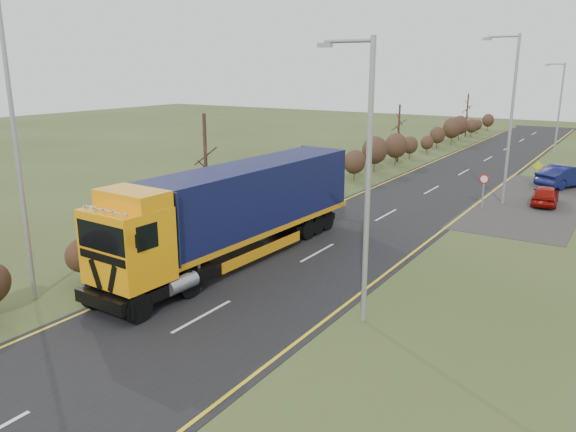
# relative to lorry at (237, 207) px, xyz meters

# --- Properties ---
(ground) EXTENTS (160.00, 160.00, 0.00)m
(ground) POSITION_rel_lorry_xyz_m (2.55, -1.38, -2.40)
(ground) COLOR #37431C
(ground) RESTS_ON ground
(road) EXTENTS (8.00, 120.00, 0.02)m
(road) POSITION_rel_lorry_xyz_m (2.55, 8.62, -2.39)
(road) COLOR black
(road) RESTS_ON ground
(layby) EXTENTS (6.00, 18.00, 0.02)m
(layby) POSITION_rel_lorry_xyz_m (9.05, 18.62, -2.38)
(layby) COLOR #292725
(layby) RESTS_ON ground
(lane_markings) EXTENTS (7.52, 116.00, 0.01)m
(lane_markings) POSITION_rel_lorry_xyz_m (2.55, 8.31, -2.37)
(lane_markings) COLOR yellow
(lane_markings) RESTS_ON road
(hedgerow) EXTENTS (2.24, 102.04, 6.05)m
(hedgerow) POSITION_rel_lorry_xyz_m (-3.45, 6.52, -0.78)
(hedgerow) COLOR #321E16
(hedgerow) RESTS_ON ground
(lorry) EXTENTS (3.01, 15.23, 4.22)m
(lorry) POSITION_rel_lorry_xyz_m (0.00, 0.00, 0.00)
(lorry) COLOR black
(lorry) RESTS_ON ground
(car_red_hatchback) EXTENTS (1.75, 3.72, 1.23)m
(car_red_hatchback) POSITION_rel_lorry_xyz_m (9.82, 18.24, -1.78)
(car_red_hatchback) COLOR #8D0B07
(car_red_hatchback) RESTS_ON ground
(car_blue_sedan) EXTENTS (3.72, 4.93, 1.55)m
(car_blue_sedan) POSITION_rel_lorry_xyz_m (10.18, 24.79, -1.62)
(car_blue_sedan) COLOR #0A0F3B
(car_blue_sedan) RESTS_ON ground
(streetlight_near) EXTENTS (1.95, 0.18, 9.18)m
(streetlight_near) POSITION_rel_lorry_xyz_m (7.19, -2.70, 2.66)
(streetlight_near) COLOR #96989B
(streetlight_near) RESTS_ON ground
(streetlight_mid) EXTENTS (2.15, 0.20, 10.15)m
(streetlight_mid) POSITION_rel_lorry_xyz_m (7.43, 17.18, 3.23)
(streetlight_mid) COLOR #96989B
(streetlight_mid) RESTS_ON ground
(streetlight_far) EXTENTS (1.84, 0.18, 8.65)m
(streetlight_far) POSITION_rel_lorry_xyz_m (7.06, 41.95, 2.36)
(streetlight_far) COLOR #96989B
(streetlight_far) RESTS_ON ground
(left_pole) EXTENTS (0.16, 0.16, 11.30)m
(left_pole) POSITION_rel_lorry_xyz_m (-3.67, -7.51, 3.25)
(left_pole) COLOR #96989B
(left_pole) RESTS_ON ground
(speed_sign) EXTENTS (0.57, 0.10, 2.07)m
(speed_sign) POSITION_rel_lorry_xyz_m (6.75, 15.35, -0.97)
(speed_sign) COLOR #96989B
(speed_sign) RESTS_ON ground
(warning_board) EXTENTS (0.68, 0.11, 1.77)m
(warning_board) POSITION_rel_lorry_xyz_m (8.35, 24.26, -1.33)
(warning_board) COLOR #96989B
(warning_board) RESTS_ON ground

